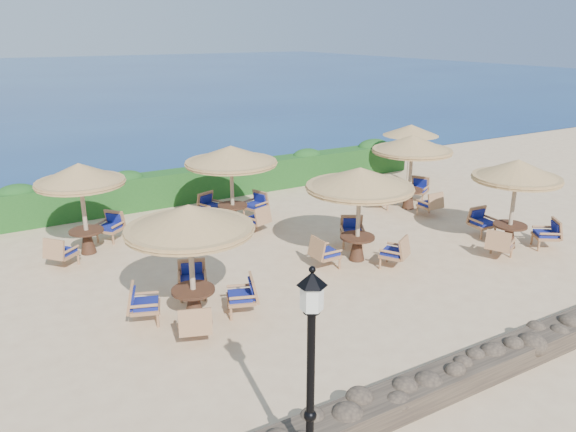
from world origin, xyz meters
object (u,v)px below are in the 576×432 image
at_px(extra_parasol, 411,130).
at_px(cafe_set_3, 81,188).
at_px(cafe_set_0, 190,242).
at_px(cafe_set_2, 515,187).
at_px(cafe_set_1, 359,193).
at_px(lamp_post, 310,393).
at_px(cafe_set_5, 412,156).
at_px(cafe_set_4, 231,170).

xyz_separation_m(extra_parasol, cafe_set_3, (-13.40, -1.44, -0.23)).
height_order(cafe_set_0, cafe_set_2, same).
height_order(cafe_set_0, cafe_set_3, same).
xyz_separation_m(cafe_set_0, cafe_set_1, (5.14, 0.83, 0.12)).
bearing_deg(cafe_set_3, cafe_set_2, -28.29).
relative_size(lamp_post, cafe_set_0, 1.15).
height_order(cafe_set_2, cafe_set_5, same).
bearing_deg(cafe_set_2, cafe_set_1, 161.44).
bearing_deg(cafe_set_0, cafe_set_4, 56.92).
bearing_deg(extra_parasol, cafe_set_2, -109.74).
bearing_deg(extra_parasol, lamp_post, -136.40).
xyz_separation_m(lamp_post, cafe_set_1, (5.55, 6.24, 0.39)).
relative_size(lamp_post, cafe_set_4, 1.12).
bearing_deg(cafe_set_4, cafe_set_3, -179.06).
relative_size(cafe_set_0, cafe_set_3, 1.08).
bearing_deg(lamp_post, cafe_set_0, 85.62).
bearing_deg(cafe_set_1, extra_parasol, 39.26).
height_order(cafe_set_1, cafe_set_2, same).
bearing_deg(lamp_post, cafe_set_4, 70.26).
distance_m(extra_parasol, cafe_set_0, 13.85).
relative_size(cafe_set_0, cafe_set_4, 0.97).
relative_size(cafe_set_1, cafe_set_4, 0.99).
relative_size(extra_parasol, cafe_set_4, 0.81).
xyz_separation_m(extra_parasol, cafe_set_1, (-7.05, -5.76, -0.23)).
bearing_deg(cafe_set_0, cafe_set_5, 21.09).
height_order(cafe_set_3, cafe_set_5, same).
distance_m(extra_parasol, cafe_set_3, 13.48).
height_order(cafe_set_1, cafe_set_5, same).
height_order(extra_parasol, cafe_set_2, cafe_set_2).
xyz_separation_m(extra_parasol, cafe_set_0, (-12.18, -6.58, -0.35)).
bearing_deg(cafe_set_2, cafe_set_4, 136.38).
bearing_deg(cafe_set_3, cafe_set_0, -76.69).
xyz_separation_m(cafe_set_0, cafe_set_5, (9.63, 3.72, 0.09)).
distance_m(cafe_set_1, cafe_set_5, 5.34).
relative_size(extra_parasol, cafe_set_3, 0.91).
xyz_separation_m(lamp_post, cafe_set_2, (10.00, 4.75, 0.28)).
relative_size(extra_parasol, cafe_set_0, 0.84).
height_order(cafe_set_1, cafe_set_4, same).
relative_size(lamp_post, cafe_set_3, 1.25).
bearing_deg(extra_parasol, cafe_set_1, -140.74).
bearing_deg(cafe_set_4, lamp_post, -109.74).
bearing_deg(cafe_set_5, cafe_set_4, 166.39).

